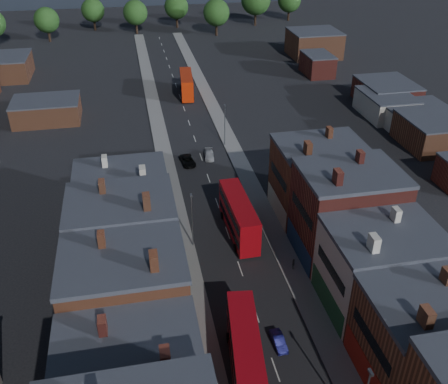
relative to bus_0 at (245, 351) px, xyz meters
name	(u,v)px	position (x,y,z in m)	size (l,w,h in m)	color
pavement_west	(169,176)	(-3.43, 41.41, -2.71)	(3.00, 200.00, 0.12)	gray
pavement_east	(243,169)	(9.57, 41.41, -2.71)	(3.00, 200.00, 0.12)	gray
lamp_post_2	(192,217)	(-2.13, 21.41, 1.93)	(0.25, 0.70, 8.12)	slate
lamp_post_3	(225,122)	(8.27, 51.41, 1.93)	(0.25, 0.70, 8.12)	slate
bus_0	(245,351)	(0.00, 0.00, 0.00)	(4.20, 12.14, 5.13)	#B50A14
bus_1	(239,216)	(4.57, 23.07, 0.13)	(3.43, 12.54, 5.38)	#B70A12
bus_2	(187,84)	(4.81, 79.75, -0.02)	(3.74, 11.98, 5.09)	red
car_1	(279,341)	(4.27, 2.46, -2.23)	(1.14, 3.27, 1.08)	navy
car_2	(188,161)	(0.36, 45.20, -2.12)	(2.16, 4.69, 1.30)	black
car_3	(209,155)	(4.47, 46.83, -2.19)	(1.64, 4.03, 1.17)	beige
ped_1	(201,382)	(-4.63, -1.49, -1.69)	(0.93, 0.51, 1.91)	#381F16
ped_3	(293,264)	(9.64, 13.99, -1.88)	(0.90, 0.41, 1.54)	#615B53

